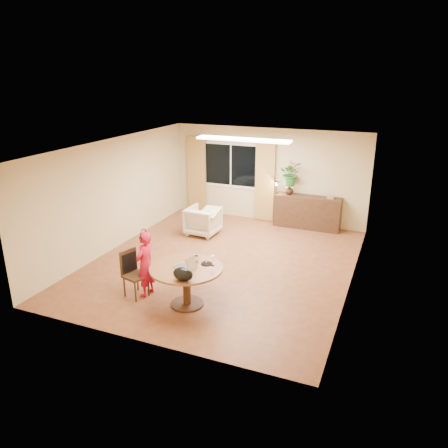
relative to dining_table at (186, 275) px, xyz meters
The scene contains 24 objects.
floor 2.03m from the dining_table, 92.97° to the left, with size 6.50×6.50×0.00m, color brown.
ceiling 2.80m from the dining_table, 92.97° to the left, with size 6.50×6.50×0.00m, color white.
wall_back 5.24m from the dining_table, 91.11° to the left, with size 5.50×5.50×0.00m, color #D1BC88.
wall_left 3.52m from the dining_table, 145.73° to the left, with size 6.50×6.50×0.00m, color #D1BC88.
wall_right 3.36m from the dining_table, 36.25° to the left, with size 6.50×6.50×0.00m, color #D1BC88.
window 5.39m from the dining_table, 103.06° to the left, with size 1.70×0.03×1.30m.
curtain_left 5.60m from the dining_table, 113.82° to the left, with size 0.55×0.08×2.25m, color olive.
curtain_right 5.13m from the dining_table, 91.69° to the left, with size 0.55×0.08×2.25m, color olive.
ceiling_panel 3.71m from the dining_table, 91.84° to the left, with size 2.20×0.35×0.05m, color white.
dining_table is the anchor object (origin of this frame).
dining_chair 1.04m from the dining_table, behind, with size 0.43×0.39×0.90m, color black, non-canonical shape.
child 0.88m from the dining_table, behind, with size 0.30×0.46×1.27m, color red.
laptop 0.29m from the dining_table, 160.27° to the right, with size 0.37×0.25×0.25m, color #B7B7BC, non-canonical shape.
tumbler 0.37m from the dining_table, 78.37° to the left, with size 0.08×0.08×0.12m, color white, non-canonical shape.
wine_glass 0.54m from the dining_table, 31.03° to the left, with size 0.07×0.07×0.20m, color white, non-canonical shape.
pot_lid 0.42m from the dining_table, 43.17° to the left, with size 0.20×0.20×0.03m, color white, non-canonical shape.
handbag 0.59m from the dining_table, 68.23° to the right, with size 0.36×0.21×0.24m, color black, non-canonical shape.
armchair 3.67m from the dining_table, 110.44° to the left, with size 0.78×0.80×0.73m, color beige.
throw 3.50m from the dining_table, 107.29° to the left, with size 0.45×0.55×0.03m, color beige, non-canonical shape.
sideboard 5.08m from the dining_table, 77.35° to the left, with size 1.77×0.43×0.88m, color black.
vase 5.00m from the dining_table, 83.28° to the left, with size 0.24×0.24×0.25m, color black.
bouquet 5.07m from the dining_table, 82.98° to the left, with size 0.59×0.51×0.66m, color #2E6526.
book_stack 5.25m from the dining_table, 71.11° to the left, with size 0.19×0.14×0.08m, color brown, non-canonical shape.
desk_lamp 4.93m from the dining_table, 87.15° to the left, with size 0.14×0.14×0.35m, color black, non-canonical shape.
Camera 1 is at (3.42, -8.20, 4.04)m, focal length 35.00 mm.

